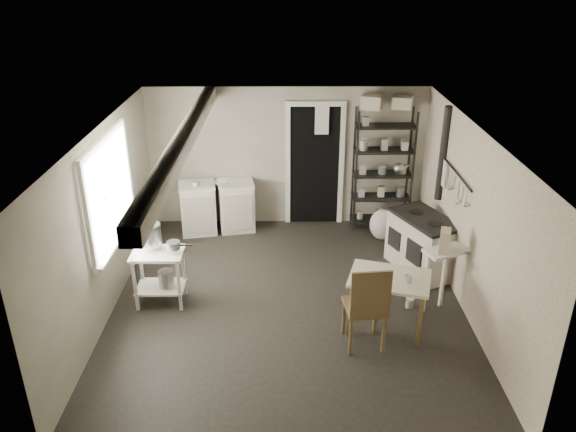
{
  "coord_description": "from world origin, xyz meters",
  "views": [
    {
      "loc": [
        -0.04,
        -6.23,
        4.09
      ],
      "look_at": [
        0.0,
        0.3,
        1.1
      ],
      "focal_mm": 35.0,
      "sensor_mm": 36.0,
      "label": 1
    }
  ],
  "objects_px": {
    "prep_table": "(160,275)",
    "chair": "(365,308)",
    "work_table": "(388,300)",
    "stove": "(423,242)",
    "stockpot": "(151,235)",
    "base_cabinets": "(217,204)",
    "flour_sack": "(383,225)",
    "shelf_rack": "(382,173)"
  },
  "relations": [
    {
      "from": "chair",
      "to": "flour_sack",
      "type": "distance_m",
      "value": 2.79
    },
    {
      "from": "base_cabinets",
      "to": "flour_sack",
      "type": "distance_m",
      "value": 2.7
    },
    {
      "from": "prep_table",
      "to": "work_table",
      "type": "bearing_deg",
      "value": -11.32
    },
    {
      "from": "prep_table",
      "to": "shelf_rack",
      "type": "relative_size",
      "value": 0.37
    },
    {
      "from": "stockpot",
      "to": "shelf_rack",
      "type": "bearing_deg",
      "value": 34.04
    },
    {
      "from": "base_cabinets",
      "to": "stove",
      "type": "xyz_separation_m",
      "value": [
        3.06,
        -1.34,
        -0.02
      ]
    },
    {
      "from": "chair",
      "to": "shelf_rack",
      "type": "bearing_deg",
      "value": 71.84
    },
    {
      "from": "work_table",
      "to": "flour_sack",
      "type": "relative_size",
      "value": 1.84
    },
    {
      "from": "shelf_rack",
      "to": "chair",
      "type": "xyz_separation_m",
      "value": [
        -0.68,
        -3.18,
        -0.46
      ]
    },
    {
      "from": "shelf_rack",
      "to": "chair",
      "type": "bearing_deg",
      "value": -103.02
    },
    {
      "from": "work_table",
      "to": "flour_sack",
      "type": "xyz_separation_m",
      "value": [
        0.33,
        2.38,
        -0.14
      ]
    },
    {
      "from": "work_table",
      "to": "chair",
      "type": "height_order",
      "value": "chair"
    },
    {
      "from": "stockpot",
      "to": "chair",
      "type": "bearing_deg",
      "value": -20.6
    },
    {
      "from": "base_cabinets",
      "to": "stockpot",
      "type": "bearing_deg",
      "value": -115.79
    },
    {
      "from": "shelf_rack",
      "to": "work_table",
      "type": "xyz_separation_m",
      "value": [
        -0.35,
        -2.87,
        -0.57
      ]
    },
    {
      "from": "stockpot",
      "to": "base_cabinets",
      "type": "bearing_deg",
      "value": 74.35
    },
    {
      "from": "shelf_rack",
      "to": "stove",
      "type": "bearing_deg",
      "value": -76.51
    },
    {
      "from": "prep_table",
      "to": "chair",
      "type": "bearing_deg",
      "value": -19.36
    },
    {
      "from": "stove",
      "to": "work_table",
      "type": "bearing_deg",
      "value": -142.05
    },
    {
      "from": "base_cabinets",
      "to": "shelf_rack",
      "type": "bearing_deg",
      "value": -7.47
    },
    {
      "from": "chair",
      "to": "prep_table",
      "type": "bearing_deg",
      "value": 154.52
    },
    {
      "from": "stove",
      "to": "flour_sack",
      "type": "height_order",
      "value": "stove"
    },
    {
      "from": "stockpot",
      "to": "base_cabinets",
      "type": "xyz_separation_m",
      "value": [
        0.58,
        2.08,
        -0.48
      ]
    },
    {
      "from": "prep_table",
      "to": "flour_sack",
      "type": "relative_size",
      "value": 1.46
    },
    {
      "from": "stove",
      "to": "work_table",
      "type": "relative_size",
      "value": 1.13
    },
    {
      "from": "prep_table",
      "to": "flour_sack",
      "type": "height_order",
      "value": "prep_table"
    },
    {
      "from": "base_cabinets",
      "to": "shelf_rack",
      "type": "relative_size",
      "value": 0.62
    },
    {
      "from": "prep_table",
      "to": "stockpot",
      "type": "height_order",
      "value": "stockpot"
    },
    {
      "from": "shelf_rack",
      "to": "flour_sack",
      "type": "xyz_separation_m",
      "value": [
        -0.02,
        -0.49,
        -0.71
      ]
    },
    {
      "from": "prep_table",
      "to": "shelf_rack",
      "type": "height_order",
      "value": "shelf_rack"
    },
    {
      "from": "shelf_rack",
      "to": "base_cabinets",
      "type": "bearing_deg",
      "value": -178.31
    },
    {
      "from": "prep_table",
      "to": "shelf_rack",
      "type": "xyz_separation_m",
      "value": [
        3.19,
        2.3,
        0.55
      ]
    },
    {
      "from": "base_cabinets",
      "to": "work_table",
      "type": "bearing_deg",
      "value": -59.76
    },
    {
      "from": "base_cabinets",
      "to": "shelf_rack",
      "type": "distance_m",
      "value": 2.73
    },
    {
      "from": "work_table",
      "to": "chair",
      "type": "relative_size",
      "value": 0.86
    },
    {
      "from": "prep_table",
      "to": "stove",
      "type": "distance_m",
      "value": 3.67
    },
    {
      "from": "stove",
      "to": "flour_sack",
      "type": "relative_size",
      "value": 2.08
    },
    {
      "from": "shelf_rack",
      "to": "prep_table",
      "type": "bearing_deg",
      "value": -145.18
    },
    {
      "from": "work_table",
      "to": "shelf_rack",
      "type": "bearing_deg",
      "value": 82.97
    },
    {
      "from": "stove",
      "to": "work_table",
      "type": "height_order",
      "value": "stove"
    },
    {
      "from": "stove",
      "to": "stockpot",
      "type": "bearing_deg",
      "value": 167.02
    },
    {
      "from": "prep_table",
      "to": "chair",
      "type": "xyz_separation_m",
      "value": [
        2.51,
        -0.88,
        0.09
      ]
    }
  ]
}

